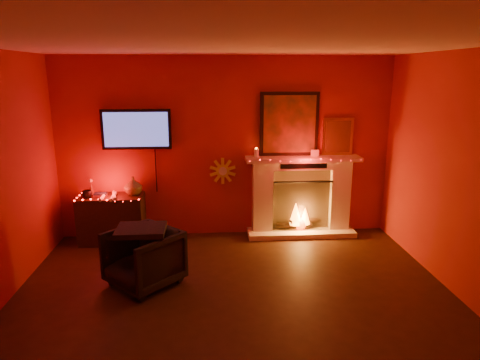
% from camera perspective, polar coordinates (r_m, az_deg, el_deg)
% --- Properties ---
extents(room, '(5.00, 5.00, 5.00)m').
position_cam_1_polar(room, '(4.01, -0.36, -1.81)').
color(room, black).
rests_on(room, ground).
extents(floor, '(5.00, 5.00, 0.00)m').
position_cam_1_polar(floor, '(4.56, -0.34, -18.33)').
color(floor, black).
rests_on(floor, ground).
extents(fireplace, '(1.72, 0.40, 2.18)m').
position_cam_1_polar(fireplace, '(6.62, 8.10, -1.13)').
color(fireplace, beige).
rests_on(fireplace, floor).
extents(tv, '(1.00, 0.07, 1.24)m').
position_cam_1_polar(tv, '(6.43, -13.64, 6.56)').
color(tv, black).
rests_on(tv, room).
extents(sunburst_clock, '(0.40, 0.03, 0.40)m').
position_cam_1_polar(sunburst_clock, '(6.49, -2.32, 1.20)').
color(sunburst_clock, gold).
rests_on(sunburst_clock, room).
extents(console_table, '(0.93, 0.55, 0.98)m').
position_cam_1_polar(console_table, '(6.59, -16.59, -4.67)').
color(console_table, black).
rests_on(console_table, floor).
extents(armchair, '(1.04, 1.04, 0.68)m').
position_cam_1_polar(armchair, '(5.21, -12.74, -10.12)').
color(armchair, black).
rests_on(armchair, floor).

